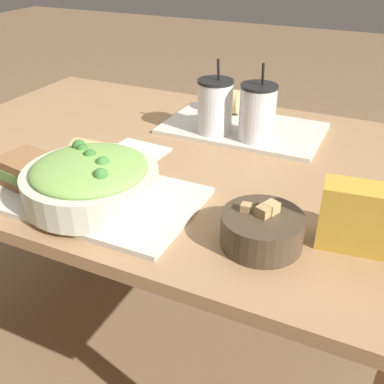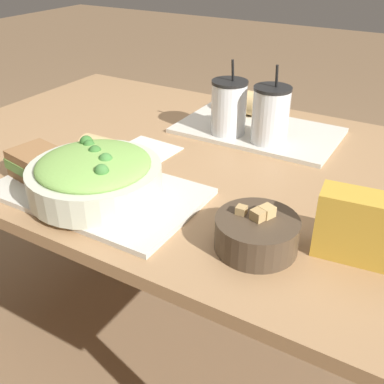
{
  "view_description": "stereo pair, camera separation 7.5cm",
  "coord_description": "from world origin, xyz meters",
  "px_view_note": "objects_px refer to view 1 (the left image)",
  "views": [
    {
      "loc": [
        0.53,
        -0.96,
        1.23
      ],
      "look_at": [
        0.19,
        -0.24,
        0.77
      ],
      "focal_mm": 42.0,
      "sensor_mm": 36.0,
      "label": 1
    },
    {
      "loc": [
        0.59,
        -0.92,
        1.23
      ],
      "look_at": [
        0.19,
        -0.24,
        0.77
      ],
      "focal_mm": 42.0,
      "sensor_mm": 36.0,
      "label": 2
    }
  ],
  "objects_px": {
    "baguette_near": "(97,157)",
    "napkin_folded": "(139,150)",
    "sandwich_near": "(30,171)",
    "salad_bowl": "(91,179)",
    "baguette_far": "(228,101)",
    "drink_cup_dark": "(215,108)",
    "drink_cup_red": "(257,114)",
    "soup_bowl": "(262,229)",
    "chip_bag": "(363,218)"
  },
  "relations": [
    {
      "from": "baguette_far",
      "to": "chip_bag",
      "type": "distance_m",
      "value": 0.71
    },
    {
      "from": "baguette_near",
      "to": "sandwich_near",
      "type": "bearing_deg",
      "value": 138.08
    },
    {
      "from": "baguette_near",
      "to": "drink_cup_red",
      "type": "height_order",
      "value": "drink_cup_red"
    },
    {
      "from": "salad_bowl",
      "to": "drink_cup_red",
      "type": "xyz_separation_m",
      "value": [
        0.22,
        0.45,
        0.03
      ]
    },
    {
      "from": "baguette_near",
      "to": "drink_cup_red",
      "type": "bearing_deg",
      "value": -40.96
    },
    {
      "from": "baguette_near",
      "to": "napkin_folded",
      "type": "relative_size",
      "value": 0.76
    },
    {
      "from": "baguette_far",
      "to": "soup_bowl",
      "type": "bearing_deg",
      "value": -149.73
    },
    {
      "from": "sandwich_near",
      "to": "baguette_far",
      "type": "distance_m",
      "value": 0.67
    },
    {
      "from": "sandwich_near",
      "to": "baguette_near",
      "type": "height_order",
      "value": "baguette_near"
    },
    {
      "from": "sandwich_near",
      "to": "baguette_far",
      "type": "bearing_deg",
      "value": 79.43
    },
    {
      "from": "salad_bowl",
      "to": "sandwich_near",
      "type": "bearing_deg",
      "value": -176.91
    },
    {
      "from": "drink_cup_dark",
      "to": "drink_cup_red",
      "type": "bearing_deg",
      "value": 0.0
    },
    {
      "from": "soup_bowl",
      "to": "sandwich_near",
      "type": "xyz_separation_m",
      "value": [
        -0.53,
        -0.02,
        0.01
      ]
    },
    {
      "from": "salad_bowl",
      "to": "drink_cup_red",
      "type": "relative_size",
      "value": 1.37
    },
    {
      "from": "sandwich_near",
      "to": "drink_cup_dark",
      "type": "bearing_deg",
      "value": 70.71
    },
    {
      "from": "baguette_near",
      "to": "drink_cup_dark",
      "type": "xyz_separation_m",
      "value": [
        0.16,
        0.34,
        0.03
      ]
    },
    {
      "from": "baguette_near",
      "to": "baguette_far",
      "type": "relative_size",
      "value": 1.26
    },
    {
      "from": "napkin_folded",
      "to": "chip_bag",
      "type": "bearing_deg",
      "value": -18.06
    },
    {
      "from": "salad_bowl",
      "to": "drink_cup_red",
      "type": "distance_m",
      "value": 0.5
    },
    {
      "from": "chip_bag",
      "to": "napkin_folded",
      "type": "height_order",
      "value": "chip_bag"
    },
    {
      "from": "salad_bowl",
      "to": "drink_cup_dark",
      "type": "xyz_separation_m",
      "value": [
        0.1,
        0.45,
        0.02
      ]
    },
    {
      "from": "soup_bowl",
      "to": "sandwich_near",
      "type": "height_order",
      "value": "soup_bowl"
    },
    {
      "from": "sandwich_near",
      "to": "napkin_folded",
      "type": "xyz_separation_m",
      "value": [
        0.11,
        0.27,
        -0.04
      ]
    },
    {
      "from": "baguette_far",
      "to": "baguette_near",
      "type": "bearing_deg",
      "value": 169.05
    },
    {
      "from": "chip_bag",
      "to": "napkin_folded",
      "type": "distance_m",
      "value": 0.62
    },
    {
      "from": "drink_cup_red",
      "to": "napkin_folded",
      "type": "relative_size",
      "value": 1.34
    },
    {
      "from": "baguette_near",
      "to": "drink_cup_dark",
      "type": "relative_size",
      "value": 0.57
    },
    {
      "from": "soup_bowl",
      "to": "drink_cup_dark",
      "type": "distance_m",
      "value": 0.52
    },
    {
      "from": "baguette_near",
      "to": "chip_bag",
      "type": "xyz_separation_m",
      "value": [
        0.6,
        -0.03,
        0.01
      ]
    },
    {
      "from": "salad_bowl",
      "to": "baguette_near",
      "type": "xyz_separation_m",
      "value": [
        -0.06,
        0.11,
        -0.01
      ]
    },
    {
      "from": "baguette_near",
      "to": "napkin_folded",
      "type": "height_order",
      "value": "baguette_near"
    },
    {
      "from": "salad_bowl",
      "to": "napkin_folded",
      "type": "bearing_deg",
      "value": 99.85
    },
    {
      "from": "sandwich_near",
      "to": "drink_cup_dark",
      "type": "xyz_separation_m",
      "value": [
        0.26,
        0.46,
        0.04
      ]
    },
    {
      "from": "baguette_far",
      "to": "napkin_folded",
      "type": "distance_m",
      "value": 0.37
    },
    {
      "from": "salad_bowl",
      "to": "chip_bag",
      "type": "bearing_deg",
      "value": 8.0
    },
    {
      "from": "salad_bowl",
      "to": "napkin_folded",
      "type": "xyz_separation_m",
      "value": [
        -0.05,
        0.27,
        -0.06
      ]
    },
    {
      "from": "baguette_far",
      "to": "drink_cup_red",
      "type": "distance_m",
      "value": 0.22
    },
    {
      "from": "salad_bowl",
      "to": "drink_cup_red",
      "type": "bearing_deg",
      "value": 64.12
    },
    {
      "from": "drink_cup_dark",
      "to": "napkin_folded",
      "type": "xyz_separation_m",
      "value": [
        -0.14,
        -0.18,
        -0.08
      ]
    },
    {
      "from": "soup_bowl",
      "to": "salad_bowl",
      "type": "bearing_deg",
      "value": -178.6
    },
    {
      "from": "sandwich_near",
      "to": "soup_bowl",
      "type": "bearing_deg",
      "value": 11.8
    },
    {
      "from": "drink_cup_red",
      "to": "soup_bowl",
      "type": "bearing_deg",
      "value": -70.53
    },
    {
      "from": "soup_bowl",
      "to": "baguette_near",
      "type": "relative_size",
      "value": 1.3
    },
    {
      "from": "baguette_near",
      "to": "napkin_folded",
      "type": "distance_m",
      "value": 0.17
    },
    {
      "from": "napkin_folded",
      "to": "soup_bowl",
      "type": "bearing_deg",
      "value": -31.48
    },
    {
      "from": "baguette_far",
      "to": "chip_bag",
      "type": "height_order",
      "value": "chip_bag"
    },
    {
      "from": "sandwich_near",
      "to": "drink_cup_dark",
      "type": "distance_m",
      "value": 0.53
    },
    {
      "from": "salad_bowl",
      "to": "baguette_far",
      "type": "height_order",
      "value": "salad_bowl"
    },
    {
      "from": "salad_bowl",
      "to": "chip_bag",
      "type": "height_order",
      "value": "chip_bag"
    },
    {
      "from": "salad_bowl",
      "to": "sandwich_near",
      "type": "height_order",
      "value": "salad_bowl"
    }
  ]
}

